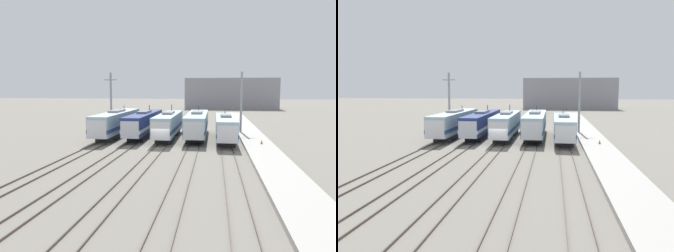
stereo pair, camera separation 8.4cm
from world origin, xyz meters
TOP-DOWN VIEW (x-y plane):
  - ground_plane at (0.00, 0.00)m, footprint 400.00×400.00m
  - rail_pair_far_left at (-8.72, 0.00)m, footprint 1.50×120.00m
  - rail_pair_center_left at (-4.36, 0.00)m, footprint 1.51×120.00m
  - rail_pair_center at (0.00, 0.00)m, footprint 1.51×120.00m
  - rail_pair_center_right at (4.36, 0.00)m, footprint 1.51×120.00m
  - rail_pair_far_right at (8.72, 0.00)m, footprint 1.50×120.00m
  - locomotive_far_left at (-8.72, 8.69)m, footprint 3.01×19.20m
  - locomotive_center_left at (-4.36, 9.62)m, footprint 2.82×19.22m
  - locomotive_center at (0.00, 7.38)m, footprint 2.81×16.33m
  - locomotive_center_right at (4.36, 9.03)m, footprint 3.08×18.06m
  - locomotive_far_right at (8.72, 6.12)m, footprint 2.85×16.24m
  - catenary_tower_left at (-11.18, 13.84)m, footprint 2.31×0.38m
  - catenary_tower_right at (11.49, 13.84)m, footprint 2.31×0.38m
  - platform at (12.98, 0.00)m, footprint 4.00×120.00m
  - traffic_cone at (13.35, 1.89)m, footprint 0.36×0.36m
  - depot_building at (13.18, 87.85)m, footprint 34.79×12.95m

SIDE VIEW (x-z plane):
  - ground_plane at x=0.00m, z-range 0.00..0.00m
  - rail_pair_far_left at x=-8.72m, z-range 0.00..0.15m
  - rail_pair_center_left at x=-4.36m, z-range 0.00..0.15m
  - rail_pair_center at x=0.00m, z-range 0.00..0.15m
  - rail_pair_center_right at x=4.36m, z-range 0.00..0.15m
  - rail_pair_far_right at x=8.72m, z-range 0.00..0.15m
  - platform at x=12.98m, z-range 0.00..0.43m
  - traffic_cone at x=13.35m, z-range 0.43..1.00m
  - locomotive_far_right at x=8.72m, z-range -0.30..4.40m
  - locomotive_center_left at x=-4.36m, z-range -0.30..4.54m
  - locomotive_center_right at x=4.36m, z-range -0.25..4.56m
  - locomotive_center at x=0.00m, z-range -0.41..4.72m
  - locomotive_far_left at x=-8.72m, z-range -0.20..4.60m
  - catenary_tower_left at x=-11.18m, z-range 0.15..10.70m
  - catenary_tower_right at x=11.49m, z-range 0.15..10.70m
  - depot_building at x=13.18m, z-range 0.00..11.63m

